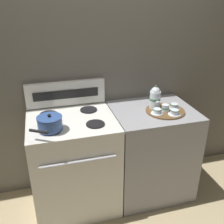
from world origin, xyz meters
TOP-DOWN VIEW (x-y plane):
  - ground_plane at (0.00, 0.00)m, footprint 6.00×6.00m
  - wall_back at (0.00, 0.36)m, footprint 6.00×0.05m
  - stove at (-0.39, -0.00)m, footprint 0.76×0.69m
  - control_panel at (-0.39, 0.31)m, footprint 0.75×0.05m
  - side_counter at (0.39, 0.00)m, footprint 0.77×0.67m
  - saucepan at (-0.57, -0.15)m, footprint 0.26×0.30m
  - serving_tray at (0.47, -0.07)m, footprint 0.36×0.36m
  - teapot at (0.40, 0.01)m, footprint 0.10×0.16m
  - teacup_left at (0.37, -0.11)m, footprint 0.11×0.11m
  - teacup_right at (0.57, -0.05)m, footprint 0.11×0.11m
  - teacup_front at (0.51, -0.18)m, footprint 0.11×0.11m
  - creamer_jug at (0.47, -0.08)m, footprint 0.07×0.07m

SIDE VIEW (x-z plane):
  - ground_plane at x=0.00m, z-range 0.00..0.00m
  - side_counter at x=0.39m, z-range 0.00..0.93m
  - stove at x=-0.39m, z-range 0.00..0.94m
  - serving_tray at x=0.47m, z-range 0.93..0.94m
  - teacup_left at x=0.37m, z-range 0.94..0.99m
  - teacup_right at x=0.57m, z-range 0.94..0.99m
  - teacup_front at x=0.51m, z-range 0.94..0.99m
  - creamer_jug at x=0.47m, z-range 0.94..1.01m
  - saucepan at x=-0.57m, z-range 0.93..1.06m
  - teapot at x=0.40m, z-range 0.93..1.16m
  - control_panel at x=-0.39m, z-range 0.94..1.18m
  - wall_back at x=0.00m, z-range 0.00..2.20m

